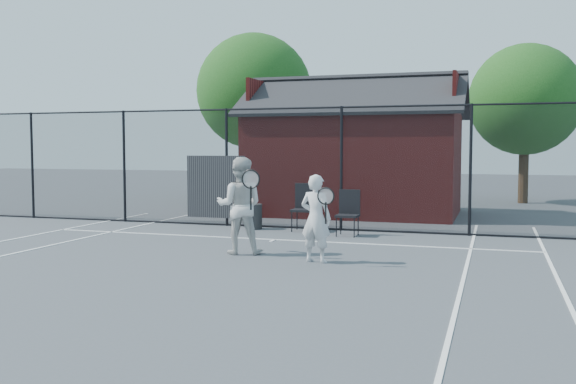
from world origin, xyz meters
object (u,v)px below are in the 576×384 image
(chair_left, at_px, (303,208))
(waste_bin, at_px, (254,217))
(clubhouse, at_px, (355,161))
(player_front, at_px, (316,218))
(chair_right, at_px, (347,214))
(player_back, at_px, (240,206))

(chair_left, relative_size, waste_bin, 1.81)
(clubhouse, height_order, player_front, clubhouse)
(chair_left, height_order, chair_right, chair_left)
(chair_right, height_order, waste_bin, chair_right)
(player_back, height_order, chair_left, player_back)
(chair_left, distance_m, waste_bin, 1.31)
(clubhouse, distance_m, player_front, 8.46)
(clubhouse, distance_m, chair_left, 4.54)
(clubhouse, height_order, chair_right, clubhouse)
(player_front, distance_m, chair_left, 4.19)
(player_front, bearing_deg, chair_right, 93.50)
(player_back, distance_m, waste_bin, 3.71)
(chair_left, bearing_deg, player_back, -94.27)
(player_front, relative_size, player_back, 0.85)
(chair_right, xyz_separation_m, waste_bin, (-2.48, 0.50, -0.20))
(chair_right, bearing_deg, chair_left, 158.02)
(clubhouse, height_order, player_back, clubhouse)
(chair_left, xyz_separation_m, chair_right, (1.19, -0.50, -0.05))
(player_front, bearing_deg, waste_bin, 124.26)
(player_front, xyz_separation_m, waste_bin, (-2.69, 3.95, -0.47))
(player_front, bearing_deg, clubhouse, 97.32)
(clubhouse, height_order, waste_bin, clubhouse)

